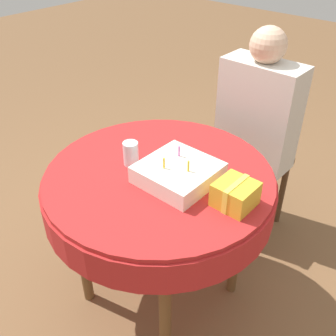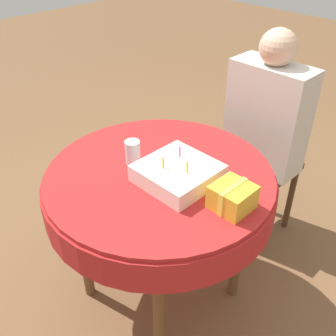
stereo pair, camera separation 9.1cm
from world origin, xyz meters
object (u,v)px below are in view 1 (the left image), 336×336
person (256,121)px  chair (259,147)px  drinking_glass (131,153)px  gift_box (235,194)px  birthday_cake (178,173)px

person → chair: bearing=90.0°
chair → person: person is taller
drinking_glass → gift_box: 0.49m
birthday_cake → gift_box: size_ratio=1.95×
chair → birthday_cake: chair is taller
person → drinking_glass: size_ratio=11.78×
birthday_cake → drinking_glass: 0.23m
person → gift_box: 0.77m
drinking_glass → gift_box: drinking_glass is taller
chair → drinking_glass: bearing=-100.6°
gift_box → drinking_glass: bearing=-172.9°
birthday_cake → person: bearing=94.9°
chair → gift_box: (0.31, -0.79, 0.29)m
chair → gift_box: size_ratio=6.87×
drinking_glass → person: bearing=77.6°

